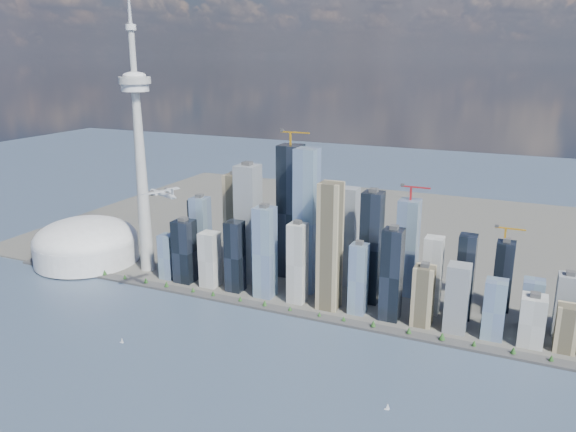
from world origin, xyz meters
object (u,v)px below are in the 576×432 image
at_px(airplane, 163,193).
at_px(sailboat_east, 387,407).
at_px(sailboat_west, 122,341).
at_px(dome_stadium, 86,243).
at_px(needle_tower, 140,148).

bearing_deg(airplane, sailboat_east, 7.03).
bearing_deg(sailboat_west, airplane, 80.09).
bearing_deg(airplane, dome_stadium, 176.13).
xyz_separation_m(needle_tower, airplane, (158.38, -152.06, -34.81)).
xyz_separation_m(dome_stadium, sailboat_west, (281.62, -236.63, -36.46)).
distance_m(needle_tower, sailboat_west, 367.57).
bearing_deg(needle_tower, sailboat_east, -25.15).
bearing_deg(sailboat_west, sailboat_east, -0.10).
xyz_separation_m(airplane, sailboat_west, (-16.76, -94.57, -198.06)).
bearing_deg(needle_tower, airplane, -43.83).
bearing_deg(dome_stadium, needle_tower, 4.09).
bearing_deg(needle_tower, sailboat_west, -60.13).
xyz_separation_m(dome_stadium, airplane, (298.38, -142.06, 161.60)).
height_order(sailboat_west, sailboat_east, sailboat_west).
xyz_separation_m(dome_stadium, sailboat_east, (668.62, -238.22, -36.49)).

